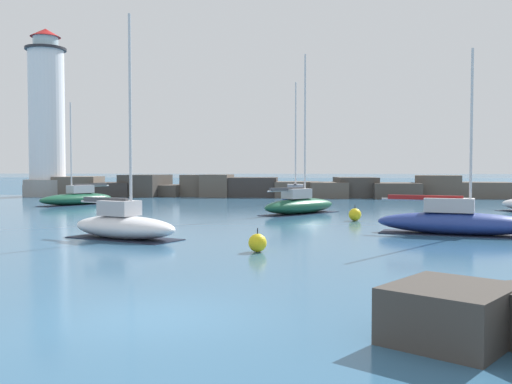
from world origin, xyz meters
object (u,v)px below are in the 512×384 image
(sailboat_moored_1, at_px, (300,204))
(sailboat_moored_6, at_px, (77,198))
(lighthouse, at_px, (47,122))
(sailboat_moored_4, at_px, (124,224))
(mooring_buoy_far_side, at_px, (258,243))
(sailboat_moored_2, at_px, (456,221))
(sailboat_moored_5, at_px, (295,196))
(mooring_buoy_orange_near, at_px, (355,215))

(sailboat_moored_1, xyz_separation_m, sailboat_moored_6, (-18.40, 7.46, -0.05))
(lighthouse, bearing_deg, sailboat_moored_1, -37.66)
(sailboat_moored_4, xyz_separation_m, mooring_buoy_far_side, (6.07, -3.36, -0.28))
(lighthouse, height_order, sailboat_moored_2, lighthouse)
(sailboat_moored_5, bearing_deg, lighthouse, 159.55)
(sailboat_moored_2, bearing_deg, sailboat_moored_5, 109.34)
(sailboat_moored_2, distance_m, sailboat_moored_5, 23.76)
(sailboat_moored_2, relative_size, sailboat_moored_6, 1.00)
(sailboat_moored_5, relative_size, mooring_buoy_far_side, 12.03)
(mooring_buoy_orange_near, height_order, mooring_buoy_far_side, mooring_buoy_orange_near)
(sailboat_moored_1, relative_size, sailboat_moored_5, 1.02)
(mooring_buoy_orange_near, xyz_separation_m, mooring_buoy_far_side, (-4.45, -12.65, -0.03))
(lighthouse, distance_m, sailboat_moored_6, 18.08)
(sailboat_moored_1, distance_m, sailboat_moored_5, 11.19)
(sailboat_moored_1, bearing_deg, sailboat_moored_4, -117.24)
(sailboat_moored_6, xyz_separation_m, mooring_buoy_far_side, (17.20, -24.93, -0.26))
(sailboat_moored_6, bearing_deg, mooring_buoy_far_side, -55.39)
(sailboat_moored_4, bearing_deg, mooring_buoy_orange_near, 41.47)
(sailboat_moored_4, height_order, mooring_buoy_far_side, sailboat_moored_4)
(lighthouse, height_order, sailboat_moored_4, lighthouse)
(sailboat_moored_1, height_order, sailboat_moored_5, sailboat_moored_1)
(sailboat_moored_2, xyz_separation_m, sailboat_moored_6, (-25.70, 18.70, -0.02))
(mooring_buoy_far_side, bearing_deg, sailboat_moored_4, 151.07)
(mooring_buoy_orange_near, bearing_deg, sailboat_moored_5, 103.43)
(lighthouse, bearing_deg, sailboat_moored_5, -20.45)
(sailboat_moored_5, bearing_deg, sailboat_moored_6, -168.24)
(sailboat_moored_5, bearing_deg, sailboat_moored_2, -70.66)
(sailboat_moored_5, distance_m, mooring_buoy_orange_near, 16.44)
(sailboat_moored_5, bearing_deg, sailboat_moored_1, -87.12)
(lighthouse, distance_m, sailboat_moored_5, 29.68)
(sailboat_moored_6, xyz_separation_m, mooring_buoy_orange_near, (21.65, -12.28, -0.23))
(sailboat_moored_4, xyz_separation_m, sailboat_moored_6, (-11.13, 21.58, -0.03))
(sailboat_moored_1, bearing_deg, sailboat_moored_2, -56.97)
(lighthouse, xyz_separation_m, sailboat_moored_1, (27.50, -21.22, -7.36))
(sailboat_moored_1, relative_size, sailboat_moored_2, 1.26)
(sailboat_moored_1, xyz_separation_m, sailboat_moored_5, (-0.56, 11.18, -0.01))
(sailboat_moored_2, bearing_deg, mooring_buoy_orange_near, 122.24)
(sailboat_moored_2, height_order, sailboat_moored_4, sailboat_moored_4)
(lighthouse, xyz_separation_m, sailboat_moored_2, (34.81, -32.46, -7.38))
(sailboat_moored_4, distance_m, sailboat_moored_5, 26.16)
(sailboat_moored_4, height_order, sailboat_moored_6, sailboat_moored_4)
(lighthouse, relative_size, sailboat_moored_6, 2.15)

